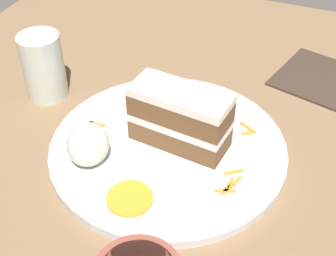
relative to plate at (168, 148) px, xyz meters
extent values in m
plane|color=#4C4742|center=(-0.02, -0.01, -0.03)|extent=(6.00, 6.00, 0.00)
cube|color=#846647|center=(-0.02, -0.01, -0.02)|extent=(0.95, 0.88, 0.02)
cylinder|color=silver|center=(0.00, 0.00, 0.00)|extent=(0.31, 0.31, 0.01)
cube|color=brown|center=(-0.01, 0.01, 0.02)|extent=(0.07, 0.13, 0.03)
cube|color=white|center=(-0.01, 0.01, 0.04)|extent=(0.07, 0.13, 0.01)
cube|color=brown|center=(-0.01, 0.01, 0.06)|extent=(0.07, 0.13, 0.03)
cube|color=white|center=(-0.01, 0.01, 0.08)|extent=(0.07, 0.13, 0.01)
ellipsoid|color=white|center=(0.06, -0.08, 0.03)|extent=(0.06, 0.05, 0.05)
cylinder|color=orange|center=(0.10, -0.01, 0.01)|extent=(0.05, 0.05, 0.00)
cube|color=orange|center=(-0.06, 0.09, 0.01)|extent=(0.01, 0.01, 0.00)
cube|color=orange|center=(-0.07, 0.09, 0.01)|extent=(0.02, 0.03, 0.00)
cube|color=orange|center=(0.05, 0.09, 0.01)|extent=(0.02, 0.01, 0.00)
cube|color=orange|center=(0.04, 0.09, 0.01)|extent=(0.02, 0.01, 0.00)
cube|color=orange|center=(0.01, -0.12, 0.01)|extent=(0.02, 0.01, 0.00)
cube|color=orange|center=(0.02, 0.09, 0.01)|extent=(0.02, 0.02, 0.00)
cube|color=orange|center=(0.03, 0.10, 0.01)|extent=(0.02, 0.01, 0.00)
cube|color=orange|center=(0.05, 0.09, 0.01)|extent=(0.01, 0.02, 0.00)
cube|color=orange|center=(0.00, -0.10, 0.01)|extent=(0.01, 0.02, 0.00)
cylinder|color=beige|center=(-0.05, -0.22, 0.04)|extent=(0.06, 0.06, 0.10)
cylinder|color=silver|center=(-0.05, -0.22, 0.01)|extent=(0.05, 0.05, 0.03)
camera|label=1|loc=(0.42, 0.17, 0.41)|focal=50.00mm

